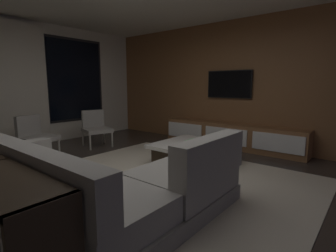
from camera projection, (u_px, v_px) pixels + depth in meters
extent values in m
plane|color=#332B26|center=(142.00, 187.00, 3.40)|extent=(9.20, 9.20, 0.00)
cube|color=silver|center=(19.00, 84.00, 5.47)|extent=(6.60, 0.12, 2.70)
cube|color=black|center=(75.00, 80.00, 6.41)|extent=(1.52, 0.02, 2.02)
cube|color=black|center=(76.00, 80.00, 6.40)|extent=(1.40, 0.03, 1.90)
cube|color=brown|center=(242.00, 84.00, 5.53)|extent=(0.12, 7.80, 2.70)
cube|color=beige|center=(165.00, 181.00, 3.60)|extent=(3.20, 3.80, 0.01)
cube|color=gray|center=(62.00, 208.00, 2.64)|extent=(0.90, 2.50, 0.18)
cube|color=#9E9991|center=(61.00, 188.00, 2.61)|extent=(0.86, 2.42, 0.24)
cube|color=#9E9991|center=(21.00, 166.00, 2.29)|extent=(0.20, 2.50, 0.40)
cube|color=#9E9991|center=(14.00, 150.00, 3.29)|extent=(0.90, 0.20, 0.18)
cube|color=gray|center=(182.00, 197.00, 2.89)|extent=(1.10, 0.90, 0.18)
cube|color=#9E9991|center=(182.00, 179.00, 2.86)|extent=(1.07, 0.86, 0.24)
cube|color=#9E9991|center=(210.00, 157.00, 2.59)|extent=(1.10, 0.20, 0.40)
cube|color=beige|center=(12.00, 157.00, 2.73)|extent=(0.10, 0.36, 0.36)
cube|color=#B2A893|center=(51.00, 174.00, 2.20)|extent=(0.10, 0.36, 0.36)
cube|color=#302419|center=(193.00, 156.00, 4.36)|extent=(1.00, 1.00, 0.30)
cube|color=white|center=(193.00, 145.00, 4.33)|extent=(1.16, 1.16, 0.06)
cube|color=#63D37A|center=(192.00, 142.00, 4.37)|extent=(0.21, 0.21, 0.02)
cube|color=#82C584|center=(193.00, 141.00, 4.36)|extent=(0.27, 0.15, 0.03)
cylinder|color=#B2ADA0|center=(112.00, 139.00, 5.58)|extent=(0.04, 0.04, 0.36)
cylinder|color=#B2ADA0|center=(90.00, 142.00, 5.31)|extent=(0.04, 0.04, 0.36)
cylinder|color=#B2ADA0|center=(104.00, 135.00, 5.99)|extent=(0.04, 0.04, 0.36)
cylinder|color=#B2ADA0|center=(83.00, 138.00, 5.72)|extent=(0.04, 0.04, 0.36)
cube|color=#9E9991|center=(97.00, 130.00, 5.62)|extent=(0.68, 0.69, 0.08)
cube|color=#9E9991|center=(93.00, 119.00, 5.78)|extent=(0.49, 0.21, 0.38)
cylinder|color=#B2ADA0|center=(59.00, 146.00, 4.89)|extent=(0.04, 0.04, 0.36)
cylinder|color=#B2ADA0|center=(37.00, 152.00, 4.46)|extent=(0.04, 0.04, 0.36)
cylinder|color=#B2ADA0|center=(40.00, 144.00, 5.09)|extent=(0.04, 0.04, 0.36)
cylinder|color=#B2ADA0|center=(18.00, 150.00, 4.66)|extent=(0.04, 0.04, 0.36)
cube|color=#9E9991|center=(38.00, 138.00, 4.75)|extent=(0.67, 0.68, 0.08)
cube|color=#9E9991|center=(28.00, 125.00, 4.81)|extent=(0.49, 0.21, 0.38)
cube|color=brown|center=(230.00, 135.00, 5.55)|extent=(0.44, 3.10, 0.52)
cube|color=white|center=(277.00, 143.00, 4.71)|extent=(0.02, 0.93, 0.33)
cube|color=white|center=(225.00, 136.00, 5.36)|extent=(0.02, 0.93, 0.33)
cube|color=white|center=(184.00, 130.00, 6.02)|extent=(0.02, 0.93, 0.33)
cube|color=#352214|center=(269.00, 148.00, 5.00)|extent=(0.33, 0.68, 0.19)
cube|color=#826451|center=(283.00, 151.00, 4.84)|extent=(0.03, 0.04, 0.15)
cube|color=olive|center=(276.00, 149.00, 4.92)|extent=(0.03, 0.04, 0.18)
cube|color=#65C276|center=(269.00, 149.00, 5.01)|extent=(0.03, 0.04, 0.15)
cube|color=#BF717B|center=(263.00, 147.00, 5.08)|extent=(0.03, 0.04, 0.18)
cube|color=#99C056|center=(256.00, 147.00, 5.17)|extent=(0.03, 0.04, 0.15)
cube|color=black|center=(229.00, 84.00, 5.60)|extent=(0.04, 1.03, 0.59)
cube|color=black|center=(229.00, 84.00, 5.60)|extent=(0.05, 0.99, 0.55)
cube|color=silver|center=(18.00, 250.00, 1.67)|extent=(0.18, 0.04, 0.24)
cube|color=white|center=(4.00, 237.00, 1.81)|extent=(0.18, 0.04, 0.24)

